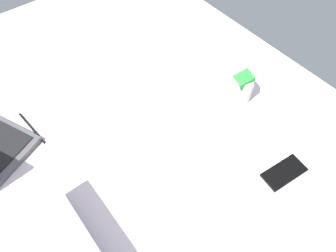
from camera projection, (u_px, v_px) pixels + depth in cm
name	position (u px, v px, depth cm)	size (l,w,h in cm)	color
bed_mattress	(132.00, 138.00, 116.05)	(180.00, 140.00, 18.00)	silver
snack_cup	(240.00, 86.00, 110.98)	(9.00, 9.19, 13.54)	silver
cell_phone	(284.00, 172.00, 97.06)	(6.80, 14.00, 0.80)	black
charger_cable	(32.00, 128.00, 107.16)	(17.00, 0.60, 0.60)	black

